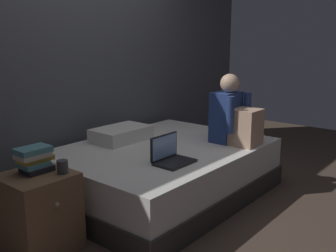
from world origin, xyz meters
The scene contains 9 objects.
ground_plane centered at (0.00, 0.00, 0.00)m, with size 8.00×8.00×0.00m, color #47382D.
wall_back centered at (0.00, 1.20, 1.35)m, with size 5.60×0.10×2.70m, color #4C4F54.
bed centered at (0.20, 0.30, 0.23)m, with size 2.00×1.50×0.48m.
nightstand centered at (-1.10, 0.31, 0.28)m, with size 0.44×0.46×0.56m.
person_sitting centered at (0.73, -0.14, 0.73)m, with size 0.39×0.44×0.66m.
laptop centered at (-0.13, -0.06, 0.53)m, with size 0.32×0.23×0.22m.
pillow centered at (0.11, 0.75, 0.54)m, with size 0.56×0.36×0.13m, color silver.
book_stack centered at (-1.07, 0.36, 0.65)m, with size 0.25×0.17×0.17m.
mug centered at (-0.97, 0.19, 0.61)m, with size 0.08×0.08×0.09m, color #3D3D42.
Camera 1 is at (-2.42, -1.93, 1.45)m, focal length 41.16 mm.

